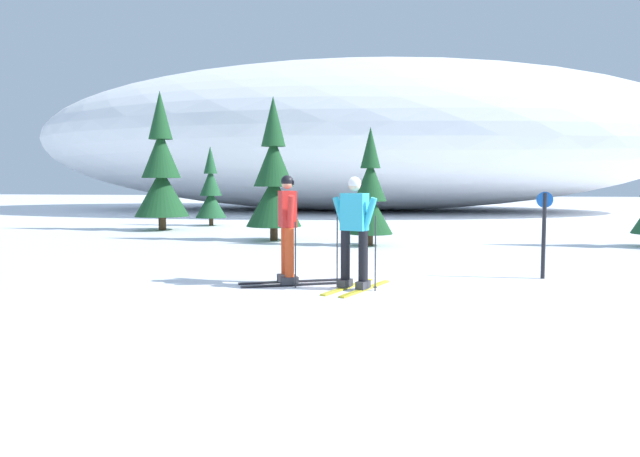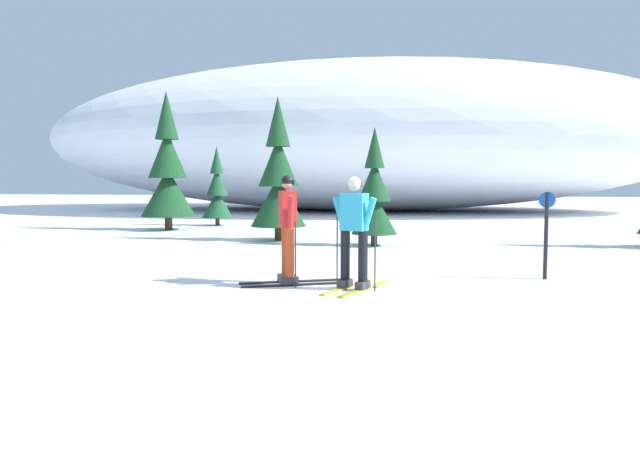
% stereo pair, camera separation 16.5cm
% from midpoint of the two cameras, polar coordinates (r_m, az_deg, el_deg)
% --- Properties ---
extents(ground_plane, '(120.00, 120.00, 0.00)m').
position_cam_midpoint_polar(ground_plane, '(10.26, 3.56, -5.07)').
color(ground_plane, white).
extents(skier_cyan_jacket, '(0.97, 1.68, 1.78)m').
position_cam_midpoint_polar(skier_cyan_jacket, '(9.39, 2.81, -0.23)').
color(skier_cyan_jacket, gold).
rests_on(skier_cyan_jacket, ground).
extents(skier_red_jacket, '(1.81, 1.11, 1.81)m').
position_cam_midpoint_polar(skier_red_jacket, '(9.88, -3.56, 0.08)').
color(skier_red_jacket, black).
rests_on(skier_red_jacket, ground).
extents(pine_tree_far_left, '(1.87, 1.87, 4.83)m').
position_cam_midpoint_polar(pine_tree_far_left, '(21.61, -15.10, 5.20)').
color(pine_tree_far_left, '#47301E').
rests_on(pine_tree_far_left, ground).
extents(pine_tree_center_left, '(1.18, 1.18, 3.06)m').
position_cam_midpoint_polar(pine_tree_center_left, '(23.43, -10.57, 3.40)').
color(pine_tree_center_left, '#47301E').
rests_on(pine_tree_center_left, ground).
extents(pine_tree_center, '(1.59, 1.59, 4.13)m').
position_cam_midpoint_polar(pine_tree_center, '(17.24, -4.72, 4.57)').
color(pine_tree_center, '#47301E').
rests_on(pine_tree_center, ground).
extents(pine_tree_center_right, '(1.21, 1.21, 3.14)m').
position_cam_midpoint_polar(pine_tree_center_right, '(15.87, 4.51, 3.08)').
color(pine_tree_center_right, '#47301E').
rests_on(pine_tree_center_right, ground).
extents(snow_ridge_background, '(38.20, 19.66, 8.48)m').
position_cam_midpoint_polar(snow_ridge_background, '(35.66, 2.95, 8.59)').
color(snow_ridge_background, white).
rests_on(snow_ridge_background, ground).
extents(trail_marker_post, '(0.28, 0.07, 1.53)m').
position_cam_midpoint_polar(trail_marker_post, '(11.14, 20.17, -0.10)').
color(trail_marker_post, black).
rests_on(trail_marker_post, ground).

